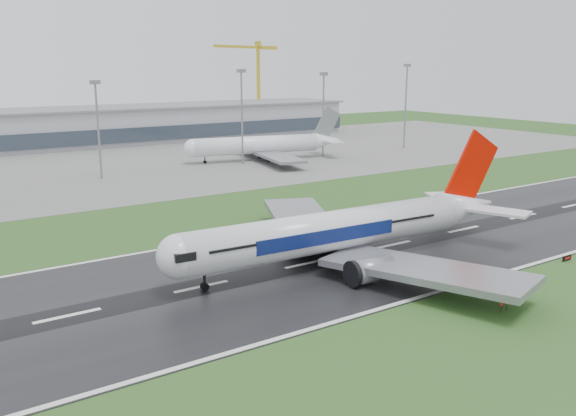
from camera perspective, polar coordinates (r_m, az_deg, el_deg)
ground at (r=116.18m, az=9.87°, el=-3.49°), size 520.00×520.00×0.00m
runway at (r=116.16m, az=9.87°, el=-3.46°), size 400.00×45.00×0.10m
apron at (r=221.58m, az=-13.02°, el=4.34°), size 400.00×130.00×0.08m
terminal at (r=277.22m, az=-17.62°, el=7.34°), size 240.00×36.00×15.00m
main_airliner at (r=102.87m, az=6.07°, el=0.37°), size 72.20×69.09×20.35m
parked_airliner at (r=217.78m, az=-2.43°, el=6.89°), size 70.74×67.48×17.78m
tower_crane at (r=327.11m, az=-2.81°, el=11.45°), size 45.19×15.92×45.73m
runway_sign at (r=115.91m, az=24.88°, el=-4.33°), size 2.30×0.27×1.04m
floodmast_2 at (r=188.53m, az=-17.49°, el=6.84°), size 0.64×0.64×27.98m
floodmast_3 at (r=207.51m, az=-4.37°, el=8.36°), size 0.64×0.64×31.03m
floodmast_4 at (r=226.60m, az=3.35°, el=8.63°), size 0.64×0.64×29.80m
floodmast_5 at (r=254.10m, az=11.05°, el=9.26°), size 0.64×0.64×32.88m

